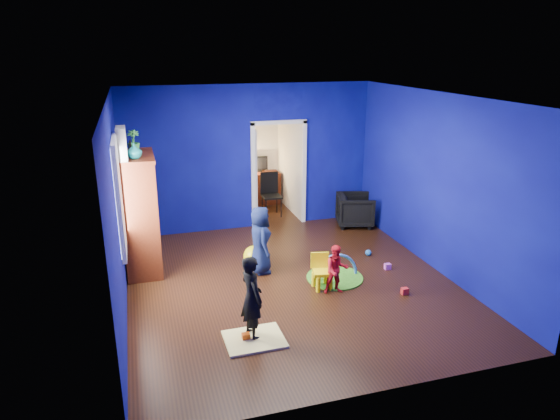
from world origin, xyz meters
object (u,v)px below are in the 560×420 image
object	(u,v)px
crt_tv	(142,211)
child_navy	(260,240)
toddler_red	(337,270)
child_black	(252,297)
study_desk	(261,188)
tv_armoire	(140,214)
folding_chair	(272,196)
armchair	(355,210)
vase	(134,151)
kid_chair	(322,273)
hopper_ball	(254,256)
play_mat	(335,277)

from	to	relation	value
crt_tv	child_navy	bearing A→B (deg)	-20.57
child_navy	toddler_red	distance (m)	1.40
child_black	study_desk	distance (m)	5.77
tv_armoire	folding_chair	distance (m)	3.52
armchair	folding_chair	world-z (taller)	folding_chair
crt_tv	vase	bearing A→B (deg)	-97.59
child_black	kid_chair	distance (m)	1.72
armchair	tv_armoire	xyz separation A→B (m)	(-4.30, -0.96, 0.65)
tv_armoire	hopper_ball	distance (m)	2.01
child_black	play_mat	distance (m)	2.18
vase	folding_chair	xyz separation A→B (m)	(2.80, 2.36, -1.62)
tv_armoire	kid_chair	bearing A→B (deg)	-30.14
child_black	play_mat	bearing A→B (deg)	-66.79
armchair	child_navy	world-z (taller)	child_navy
armchair	vase	distance (m)	4.81
tv_armoire	kid_chair	xyz separation A→B (m)	(2.61, -1.52, -0.73)
vase	hopper_ball	world-z (taller)	vase
kid_chair	folding_chair	bearing A→B (deg)	98.62
hopper_ball	toddler_red	bearing A→B (deg)	-53.11
kid_chair	folding_chair	distance (m)	3.59
child_black	toddler_red	distance (m)	1.72
child_black	hopper_ball	distance (m)	2.20
crt_tv	hopper_ball	size ratio (longest dim) A/B	1.92
study_desk	folding_chair	bearing A→B (deg)	-90.00
hopper_ball	play_mat	bearing A→B (deg)	-35.90
armchair	play_mat	size ratio (longest dim) A/B	0.80
kid_chair	hopper_ball	bearing A→B (deg)	138.50
kid_chair	folding_chair	size ratio (longest dim) A/B	0.54
armchair	toddler_red	distance (m)	3.09
vase	folding_chair	distance (m)	4.01
armchair	crt_tv	distance (m)	4.42
vase	kid_chair	distance (m)	3.41
child_navy	hopper_ball	world-z (taller)	child_navy
crt_tv	play_mat	distance (m)	3.31
child_navy	toddler_red	xyz separation A→B (m)	(0.92, -1.04, -0.18)
tv_armoire	hopper_ball	world-z (taller)	tv_armoire
folding_chair	crt_tv	bearing A→B (deg)	-143.21
child_black	crt_tv	xyz separation A→B (m)	(-1.22, 2.53, 0.46)
crt_tv	kid_chair	size ratio (longest dim) A/B	1.40
play_mat	kid_chair	bearing A→B (deg)	-140.92
child_navy	hopper_ball	distance (m)	0.46
toddler_red	kid_chair	world-z (taller)	toddler_red
child_navy	tv_armoire	size ratio (longest dim) A/B	0.58
tv_armoire	child_black	bearing A→B (deg)	-63.48
vase	tv_armoire	xyz separation A→B (m)	(0.00, 0.30, -1.10)
crt_tv	study_desk	world-z (taller)	crt_tv
hopper_ball	folding_chair	xyz separation A→B (m)	(1.01, 2.49, 0.28)
toddler_red	tv_armoire	bearing A→B (deg)	155.04
hopper_ball	folding_chair	bearing A→B (deg)	68.03
hopper_ball	tv_armoire	bearing A→B (deg)	166.60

